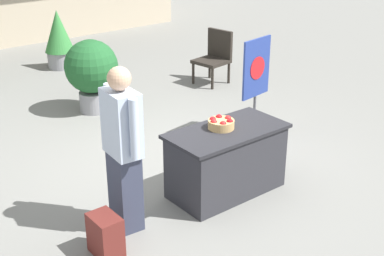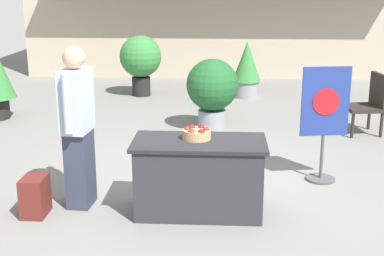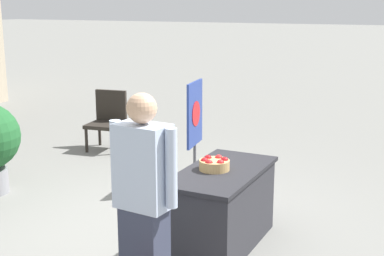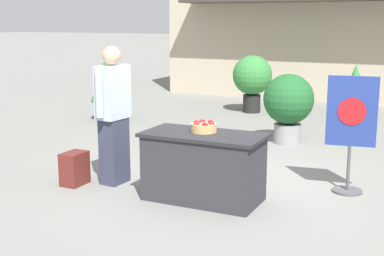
{
  "view_description": "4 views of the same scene",
  "coord_description": "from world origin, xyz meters",
  "px_view_note": "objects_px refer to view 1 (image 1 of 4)",
  "views": [
    {
      "loc": [
        -3.8,
        -4.91,
        3.19
      ],
      "look_at": [
        -0.44,
        -0.71,
        0.88
      ],
      "focal_mm": 50.0,
      "sensor_mm": 36.0,
      "label": 1
    },
    {
      "loc": [
        0.19,
        -6.13,
        2.41
      ],
      "look_at": [
        -0.12,
        -0.73,
        0.9
      ],
      "focal_mm": 50.0,
      "sensor_mm": 36.0,
      "label": 2
    },
    {
      "loc": [
        -4.68,
        -2.81,
        2.39
      ],
      "look_at": [
        0.46,
        -0.26,
        1.05
      ],
      "focal_mm": 50.0,
      "sensor_mm": 36.0,
      "label": 3
    },
    {
      "loc": [
        2.44,
        -6.26,
        2.08
      ],
      "look_at": [
        -0.15,
        -0.9,
        0.86
      ],
      "focal_mm": 50.0,
      "sensor_mm": 36.0,
      "label": 4
    }
  ],
  "objects_px": {
    "person_visitor": "(123,149)",
    "poster_board": "(256,83)",
    "apple_basket": "(221,123)",
    "backpack": "(105,235)",
    "patio_chair": "(215,55)",
    "potted_plant_far_left": "(59,38)",
    "potted_plant_near_left": "(91,70)",
    "display_table": "(226,161)"
  },
  "relations": [
    {
      "from": "backpack",
      "to": "patio_chair",
      "type": "distance_m",
      "value": 5.47
    },
    {
      "from": "display_table",
      "to": "backpack",
      "type": "relative_size",
      "value": 3.32
    },
    {
      "from": "poster_board",
      "to": "potted_plant_far_left",
      "type": "height_order",
      "value": "poster_board"
    },
    {
      "from": "display_table",
      "to": "person_visitor",
      "type": "bearing_deg",
      "value": 175.36
    },
    {
      "from": "person_visitor",
      "to": "patio_chair",
      "type": "bearing_deg",
      "value": 43.02
    },
    {
      "from": "display_table",
      "to": "poster_board",
      "type": "relative_size",
      "value": 0.98
    },
    {
      "from": "apple_basket",
      "to": "potted_plant_far_left",
      "type": "height_order",
      "value": "potted_plant_far_left"
    },
    {
      "from": "person_visitor",
      "to": "patio_chair",
      "type": "height_order",
      "value": "person_visitor"
    },
    {
      "from": "display_table",
      "to": "apple_basket",
      "type": "xyz_separation_m",
      "value": [
        -0.03,
        0.07,
        0.45
      ]
    },
    {
      "from": "display_table",
      "to": "person_visitor",
      "type": "xyz_separation_m",
      "value": [
        -1.3,
        0.11,
        0.5
      ]
    },
    {
      "from": "backpack",
      "to": "patio_chair",
      "type": "relative_size",
      "value": 0.43
    },
    {
      "from": "apple_basket",
      "to": "backpack",
      "type": "relative_size",
      "value": 0.71
    },
    {
      "from": "backpack",
      "to": "patio_chair",
      "type": "xyz_separation_m",
      "value": [
        4.3,
        3.36,
        0.32
      ]
    },
    {
      "from": "backpack",
      "to": "potted_plant_far_left",
      "type": "xyz_separation_m",
      "value": [
        2.46,
        6.03,
        0.4
      ]
    },
    {
      "from": "person_visitor",
      "to": "potted_plant_far_left",
      "type": "bearing_deg",
      "value": 75.07
    },
    {
      "from": "apple_basket",
      "to": "patio_chair",
      "type": "height_order",
      "value": "patio_chair"
    },
    {
      "from": "backpack",
      "to": "apple_basket",
      "type": "bearing_deg",
      "value": 8.46
    },
    {
      "from": "person_visitor",
      "to": "display_table",
      "type": "bearing_deg",
      "value": -0.0
    },
    {
      "from": "person_visitor",
      "to": "poster_board",
      "type": "height_order",
      "value": "person_visitor"
    },
    {
      "from": "person_visitor",
      "to": "patio_chair",
      "type": "xyz_separation_m",
      "value": [
        3.88,
        3.08,
        -0.37
      ]
    },
    {
      "from": "patio_chair",
      "to": "backpack",
      "type": "bearing_deg",
      "value": 29.24
    },
    {
      "from": "person_visitor",
      "to": "potted_plant_far_left",
      "type": "xyz_separation_m",
      "value": [
        2.04,
        5.75,
        -0.28
      ]
    },
    {
      "from": "potted_plant_near_left",
      "to": "apple_basket",
      "type": "bearing_deg",
      "value": -91.8
    },
    {
      "from": "backpack",
      "to": "poster_board",
      "type": "height_order",
      "value": "poster_board"
    },
    {
      "from": "display_table",
      "to": "person_visitor",
      "type": "height_order",
      "value": "person_visitor"
    },
    {
      "from": "poster_board",
      "to": "potted_plant_far_left",
      "type": "distance_m",
      "value": 4.89
    },
    {
      "from": "backpack",
      "to": "poster_board",
      "type": "distance_m",
      "value": 3.45
    },
    {
      "from": "person_visitor",
      "to": "poster_board",
      "type": "xyz_separation_m",
      "value": [
        2.77,
        0.91,
        -0.12
      ]
    },
    {
      "from": "person_visitor",
      "to": "poster_board",
      "type": "relative_size",
      "value": 1.23
    },
    {
      "from": "display_table",
      "to": "potted_plant_near_left",
      "type": "xyz_separation_m",
      "value": [
        0.07,
        3.28,
        0.29
      ]
    },
    {
      "from": "potted_plant_far_left",
      "to": "person_visitor",
      "type": "bearing_deg",
      "value": -109.57
    },
    {
      "from": "potted_plant_far_left",
      "to": "potted_plant_near_left",
      "type": "height_order",
      "value": "potted_plant_near_left"
    },
    {
      "from": "apple_basket",
      "to": "person_visitor",
      "type": "bearing_deg",
      "value": 178.34
    },
    {
      "from": "display_table",
      "to": "backpack",
      "type": "distance_m",
      "value": 1.74
    },
    {
      "from": "display_table",
      "to": "patio_chair",
      "type": "height_order",
      "value": "patio_chair"
    },
    {
      "from": "backpack",
      "to": "potted_plant_far_left",
      "type": "bearing_deg",
      "value": 67.82
    },
    {
      "from": "person_visitor",
      "to": "potted_plant_near_left",
      "type": "bearing_deg",
      "value": 71.24
    },
    {
      "from": "backpack",
      "to": "potted_plant_far_left",
      "type": "height_order",
      "value": "potted_plant_far_left"
    },
    {
      "from": "apple_basket",
      "to": "patio_chair",
      "type": "bearing_deg",
      "value": 50.0
    },
    {
      "from": "display_table",
      "to": "potted_plant_far_left",
      "type": "relative_size",
      "value": 1.18
    },
    {
      "from": "potted_plant_near_left",
      "to": "poster_board",
      "type": "bearing_deg",
      "value": -58.29
    },
    {
      "from": "apple_basket",
      "to": "potted_plant_far_left",
      "type": "bearing_deg",
      "value": 82.4
    }
  ]
}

